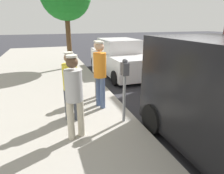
# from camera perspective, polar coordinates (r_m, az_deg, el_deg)

# --- Properties ---
(ground_plane) EXTENTS (80.00, 80.00, 0.00)m
(ground_plane) POSITION_cam_1_polar(r_m,az_deg,el_deg) (5.16, 19.25, -10.37)
(ground_plane) COLOR #2D2D33
(sidewalk_slab) EXTENTS (5.00, 32.00, 0.15)m
(sidewalk_slab) POSITION_cam_1_polar(r_m,az_deg,el_deg) (4.23, -23.86, -16.77)
(sidewalk_slab) COLOR #9E998E
(sidewalk_slab) RESTS_ON ground
(parking_meter_near) EXTENTS (0.14, 0.18, 1.52)m
(parking_meter_near) POSITION_cam_1_polar(r_m,az_deg,el_deg) (4.33, 3.76, 2.05)
(parking_meter_near) COLOR gray
(parking_meter_near) RESTS_ON sidewalk_slab
(pedestrian_in_orange) EXTENTS (0.34, 0.35, 1.80)m
(pedestrian_in_orange) POSITION_cam_1_polar(r_m,az_deg,el_deg) (5.14, -3.60, 4.89)
(pedestrian_in_orange) COLOR #4C608C
(pedestrian_in_orange) RESTS_ON sidewalk_slab
(pedestrian_in_gray) EXTENTS (0.35, 0.34, 1.71)m
(pedestrian_in_gray) POSITION_cam_1_polar(r_m,az_deg,el_deg) (3.77, -11.23, -1.69)
(pedestrian_in_gray) COLOR beige
(pedestrian_in_gray) RESTS_ON sidewalk_slab
(pedestrian_in_white) EXTENTS (0.34, 0.36, 1.76)m
(pedestrian_in_white) POSITION_cam_1_polar(r_m,az_deg,el_deg) (5.80, -4.17, 6.23)
(pedestrian_in_white) COLOR #726656
(pedestrian_in_white) RESTS_ON sidewalk_slab
(pedestrian_in_yellow) EXTENTS (0.34, 0.34, 1.65)m
(pedestrian_in_yellow) POSITION_cam_1_polar(r_m,az_deg,el_deg) (4.52, -12.23, 1.23)
(pedestrian_in_yellow) COLOR #383D47
(pedestrian_in_yellow) RESTS_ON sidewalk_slab
(parked_sedan_behind) EXTENTS (2.00, 4.43, 1.65)m
(parked_sedan_behind) POSITION_cam_1_polar(r_m,az_deg,el_deg) (9.39, 2.37, 8.50)
(parked_sedan_behind) COLOR white
(parked_sedan_behind) RESTS_ON ground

